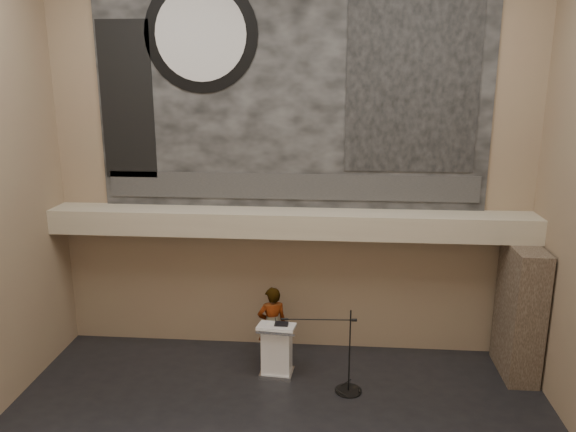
{
  "coord_description": "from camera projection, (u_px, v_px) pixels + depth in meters",
  "views": [
    {
      "loc": [
        0.89,
        -7.55,
        6.0
      ],
      "look_at": [
        0.0,
        3.2,
        3.2
      ],
      "focal_mm": 35.0,
      "sensor_mm": 36.0,
      "label": 1
    }
  ],
  "objects": [
    {
      "name": "banner_brick_print",
      "position": [
        127.0,
        101.0,
        11.57
      ],
      "size": [
        1.1,
        0.02,
        3.2
      ],
      "primitive_type": "cube",
      "color": "black",
      "rests_on": "banner"
    },
    {
      "name": "lectern",
      "position": [
        277.0,
        350.0,
        11.29
      ],
      "size": [
        0.78,
        0.59,
        1.14
      ],
      "rotation": [
        0.0,
        0.0,
        -0.09
      ],
      "color": "silver",
      "rests_on": "floor"
    },
    {
      "name": "mic_stand",
      "position": [
        346.0,
        379.0,
        10.77
      ],
      "size": [
        1.56,
        0.52,
        1.69
      ],
      "rotation": [
        0.0,
        0.0,
        0.05
      ],
      "color": "black",
      "rests_on": "floor"
    },
    {
      "name": "soffit",
      "position": [
        290.0,
        223.0,
        11.59
      ],
      "size": [
        10.0,
        0.8,
        0.5
      ],
      "primitive_type": "cube",
      "color": "tan",
      "rests_on": "wall_back"
    },
    {
      "name": "banner_building_print",
      "position": [
        413.0,
        81.0,
        11.0
      ],
      "size": [
        2.6,
        0.02,
        3.6
      ],
      "primitive_type": "cube",
      "color": "black",
      "rests_on": "banner"
    },
    {
      "name": "sprinkler_right",
      "position": [
        382.0,
        239.0,
        11.46
      ],
      "size": [
        0.04,
        0.04,
        0.06
      ],
      "primitive_type": "cylinder",
      "color": "#B2893D",
      "rests_on": "soffit"
    },
    {
      "name": "speaker_person",
      "position": [
        272.0,
        325.0,
        11.71
      ],
      "size": [
        0.71,
        0.58,
        1.69
      ],
      "primitive_type": "imported",
      "rotation": [
        0.0,
        0.0,
        3.46
      ],
      "color": "beige",
      "rests_on": "floor"
    },
    {
      "name": "banner_text_strip",
      "position": [
        291.0,
        187.0,
        11.73
      ],
      "size": [
        7.76,
        0.02,
        0.55
      ],
      "primitive_type": "cube",
      "color": "#2B2B2B",
      "rests_on": "banner"
    },
    {
      "name": "wall_back",
      "position": [
        291.0,
        158.0,
        11.65
      ],
      "size": [
        10.0,
        0.02,
        8.5
      ],
      "primitive_type": "cube",
      "color": "#896E56",
      "rests_on": "floor"
    },
    {
      "name": "papers",
      "position": [
        271.0,
        325.0,
        11.16
      ],
      "size": [
        0.25,
        0.3,
        0.0
      ],
      "primitive_type": "cube",
      "rotation": [
        0.0,
        0.0,
        -0.26
      ],
      "color": "silver",
      "rests_on": "lectern"
    },
    {
      "name": "binder",
      "position": [
        281.0,
        324.0,
        11.14
      ],
      "size": [
        0.27,
        0.22,
        0.04
      ],
      "primitive_type": "cube",
      "rotation": [
        0.0,
        0.0,
        -0.01
      ],
      "color": "black",
      "rests_on": "lectern"
    },
    {
      "name": "banner_clock_rim",
      "position": [
        201.0,
        34.0,
        11.11
      ],
      "size": [
        2.3,
        0.02,
        2.3
      ],
      "primitive_type": "cylinder",
      "rotation": [
        1.57,
        0.0,
        0.0
      ],
      "color": "black",
      "rests_on": "banner"
    },
    {
      "name": "wall_front",
      "position": [
        203.0,
        328.0,
        3.93
      ],
      "size": [
        10.0,
        0.02,
        8.5
      ],
      "primitive_type": "cube",
      "color": "#896E56",
      "rests_on": "floor"
    },
    {
      "name": "banner_clock_face",
      "position": [
        200.0,
        34.0,
        11.09
      ],
      "size": [
        1.84,
        0.02,
        1.84
      ],
      "primitive_type": "cylinder",
      "rotation": [
        1.57,
        0.0,
        0.0
      ],
      "color": "silver",
      "rests_on": "banner"
    },
    {
      "name": "banner",
      "position": [
        291.0,
        86.0,
        11.26
      ],
      "size": [
        8.0,
        0.05,
        5.0
      ],
      "primitive_type": "cube",
      "color": "black",
      "rests_on": "wall_back"
    },
    {
      "name": "stone_pier",
      "position": [
        520.0,
        311.0,
        11.19
      ],
      "size": [
        0.6,
        1.4,
        2.7
      ],
      "primitive_type": "cube",
      "color": "#3D3025",
      "rests_on": "floor"
    },
    {
      "name": "sprinkler_left",
      "position": [
        213.0,
        235.0,
        11.74
      ],
      "size": [
        0.04,
        0.04,
        0.06
      ],
      "primitive_type": "cylinder",
      "color": "#B2893D",
      "rests_on": "soffit"
    }
  ]
}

